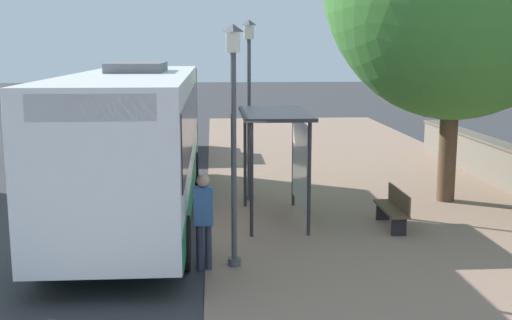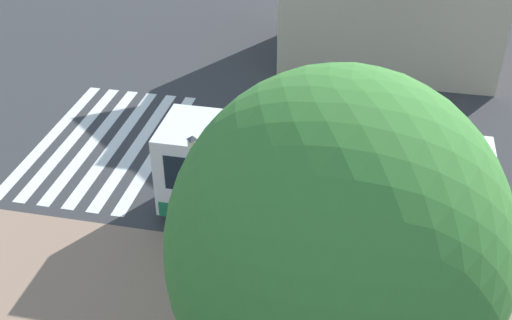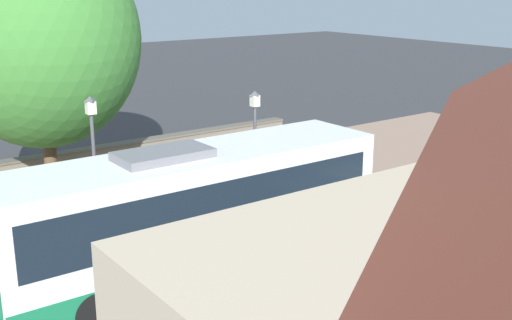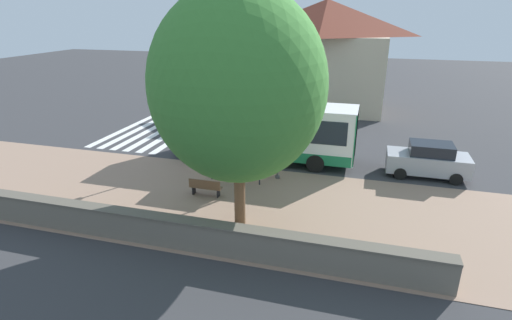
{
  "view_description": "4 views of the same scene",
  "coord_description": "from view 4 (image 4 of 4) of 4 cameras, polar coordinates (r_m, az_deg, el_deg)",
  "views": [
    {
      "loc": [
        -0.17,
        13.96,
        3.99
      ],
      "look_at": [
        -1.15,
        -0.51,
        1.42
      ],
      "focal_mm": 45.0,
      "sensor_mm": 36.0,
      "label": 1
    },
    {
      "loc": [
        -15.76,
        -2.45,
        14.2
      ],
      "look_at": [
        1.31,
        1.14,
        2.53
      ],
      "focal_mm": 45.0,
      "sensor_mm": 36.0,
      "label": 2
    },
    {
      "loc": [
        15.41,
        -9.01,
        7.7
      ],
      "look_at": [
        0.56,
        1.9,
        2.52
      ],
      "focal_mm": 45.0,
      "sensor_mm": 36.0,
      "label": 3
    },
    {
      "loc": [
        -20.32,
        -6.72,
        8.46
      ],
      "look_at": [
        -1.25,
        -1.32,
        0.99
      ],
      "focal_mm": 28.0,
      "sensor_mm": 36.0,
      "label": 4
    }
  ],
  "objects": [
    {
      "name": "pedestrian",
      "position": [
        23.66,
        -8.91,
        2.15
      ],
      "size": [
        0.34,
        0.24,
        1.78
      ],
      "color": "#2D3347",
      "rests_on": "ground"
    },
    {
      "name": "sidewalk_plaza",
      "position": [
        19.15,
        -6.49,
        -5.67
      ],
      "size": [
        9.0,
        44.0,
        0.02
      ],
      "color": "#937560",
      "rests_on": "ground"
    },
    {
      "name": "crosswalk_stripes",
      "position": [
        30.66,
        -14.4,
        3.97
      ],
      "size": [
        9.0,
        5.25,
        0.01
      ],
      "color": "silver",
      "rests_on": "ground"
    },
    {
      "name": "ground_plane",
      "position": [
        23.02,
        -2.31,
        -0.94
      ],
      "size": [
        120.0,
        120.0,
        0.0
      ],
      "primitive_type": "plane",
      "color": "#353538",
      "rests_on": "ground"
    },
    {
      "name": "street_lamp_far",
      "position": [
        20.49,
        3.22,
        4.45
      ],
      "size": [
        0.28,
        0.28,
        4.67
      ],
      "color": "#4C4C51",
      "rests_on": "ground"
    },
    {
      "name": "street_lamp_near",
      "position": [
        22.67,
        -9.26,
        5.38
      ],
      "size": [
        0.28,
        0.28,
        4.38
      ],
      "color": "#4C4C51",
      "rests_on": "ground"
    },
    {
      "name": "stone_wall",
      "position": [
        15.66,
        -12.19,
        -9.92
      ],
      "size": [
        0.6,
        20.0,
        1.22
      ],
      "color": "#6B6356",
      "rests_on": "ground"
    },
    {
      "name": "shade_tree",
      "position": [
        15.09,
        -2.59,
        10.51
      ],
      "size": [
        6.67,
        6.67,
        9.49
      ],
      "color": "brown",
      "rests_on": "ground"
    },
    {
      "name": "parked_car_behind_bus",
      "position": [
        23.31,
        23.34,
        -0.01
      ],
      "size": [
        1.97,
        4.19,
        1.86
      ],
      "color": "#9EA0A8",
      "rests_on": "ground"
    },
    {
      "name": "bus",
      "position": [
        23.63,
        1.08,
        4.45
      ],
      "size": [
        2.72,
        10.72,
        3.62
      ],
      "color": "white",
      "rests_on": "ground"
    },
    {
      "name": "background_building",
      "position": [
        36.52,
        9.78,
        14.63
      ],
      "size": [
        7.13,
        10.98,
        9.34
      ],
      "color": "#C6B293",
      "rests_on": "ground"
    },
    {
      "name": "bus_shelter",
      "position": [
        20.64,
        -2.67,
        2.59
      ],
      "size": [
        1.52,
        2.93,
        2.54
      ],
      "color": "#2D2D33",
      "rests_on": "ground"
    },
    {
      "name": "bench",
      "position": [
        19.39,
        -7.24,
        -3.85
      ],
      "size": [
        0.4,
        1.6,
        0.88
      ],
      "color": "brown",
      "rests_on": "ground"
    }
  ]
}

